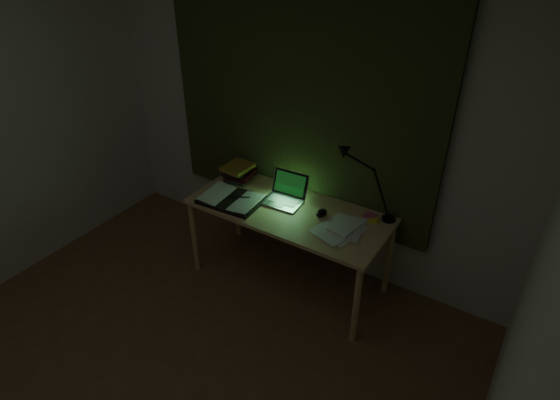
% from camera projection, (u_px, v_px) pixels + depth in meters
% --- Properties ---
extents(wall_back, '(3.50, 0.00, 2.50)m').
position_uv_depth(wall_back, '(300.00, 114.00, 3.48)').
color(wall_back, beige).
rests_on(wall_back, ground).
extents(curtain, '(2.20, 0.06, 2.00)m').
position_uv_depth(curtain, '(298.00, 89.00, 3.35)').
color(curtain, '#2C2F17').
rests_on(curtain, wall_back).
extents(desk, '(1.48, 0.65, 0.68)m').
position_uv_depth(desk, '(288.00, 246.00, 3.60)').
color(desk, '#DCB076').
rests_on(desk, floor).
extents(laptop, '(0.30, 0.34, 0.21)m').
position_uv_depth(laptop, '(282.00, 191.00, 3.44)').
color(laptop, silver).
rests_on(laptop, desk).
extents(open_textbook, '(0.47, 0.35, 0.04)m').
position_uv_depth(open_textbook, '(232.00, 199.00, 3.51)').
color(open_textbook, silver).
rests_on(open_textbook, desk).
extents(book_stack, '(0.22, 0.25, 0.12)m').
position_uv_depth(book_stack, '(239.00, 172.00, 3.78)').
color(book_stack, silver).
rests_on(book_stack, desk).
extents(loose_papers, '(0.44, 0.45, 0.02)m').
position_uv_depth(loose_papers, '(339.00, 223.00, 3.26)').
color(loose_papers, silver).
rests_on(loose_papers, desk).
extents(mouse, '(0.07, 0.11, 0.04)m').
position_uv_depth(mouse, '(321.00, 213.00, 3.35)').
color(mouse, black).
rests_on(mouse, desk).
extents(sticky_yellow, '(0.08, 0.08, 0.01)m').
position_uv_depth(sticky_yellow, '(373.00, 220.00, 3.29)').
color(sticky_yellow, yellow).
rests_on(sticky_yellow, desk).
extents(sticky_pink, '(0.08, 0.08, 0.02)m').
position_uv_depth(sticky_pink, '(370.00, 216.00, 3.34)').
color(sticky_pink, '#CE507A').
rests_on(sticky_pink, desk).
extents(desk_lamp, '(0.39, 0.33, 0.53)m').
position_uv_depth(desk_lamp, '(393.00, 188.00, 3.17)').
color(desk_lamp, black).
rests_on(desk_lamp, desk).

